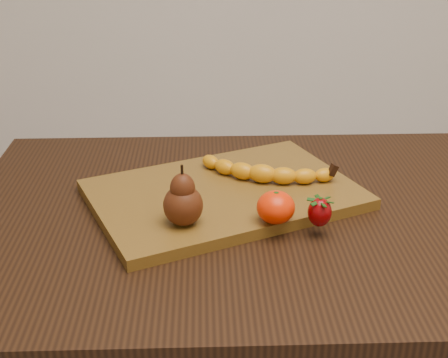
{
  "coord_description": "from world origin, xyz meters",
  "views": [
    {
      "loc": [
        -0.08,
        -0.94,
        1.26
      ],
      "look_at": [
        -0.05,
        0.04,
        0.8
      ],
      "focal_mm": 50.0,
      "sensor_mm": 36.0,
      "label": 1
    }
  ],
  "objects_px": {
    "cutting_board": "(224,194)",
    "mandarin": "(276,207)",
    "table": "(252,258)",
    "pear": "(183,195)"
  },
  "relations": [
    {
      "from": "pear",
      "to": "cutting_board",
      "type": "bearing_deg",
      "value": 60.17
    },
    {
      "from": "table",
      "to": "cutting_board",
      "type": "distance_m",
      "value": 0.13
    },
    {
      "from": "cutting_board",
      "to": "pear",
      "type": "height_order",
      "value": "pear"
    },
    {
      "from": "cutting_board",
      "to": "pear",
      "type": "bearing_deg",
      "value": -143.37
    },
    {
      "from": "table",
      "to": "mandarin",
      "type": "distance_m",
      "value": 0.17
    },
    {
      "from": "cutting_board",
      "to": "pear",
      "type": "distance_m",
      "value": 0.15
    },
    {
      "from": "table",
      "to": "cutting_board",
      "type": "xyz_separation_m",
      "value": [
        -0.05,
        0.04,
        0.11
      ]
    },
    {
      "from": "cutting_board",
      "to": "mandarin",
      "type": "relative_size",
      "value": 7.4
    },
    {
      "from": "cutting_board",
      "to": "pear",
      "type": "xyz_separation_m",
      "value": [
        -0.07,
        -0.12,
        0.06
      ]
    },
    {
      "from": "table",
      "to": "mandarin",
      "type": "relative_size",
      "value": 16.44
    }
  ]
}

